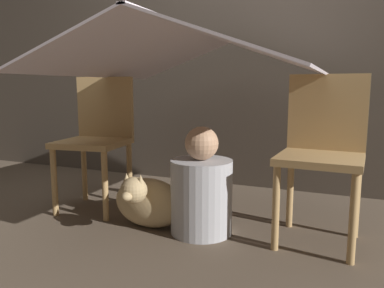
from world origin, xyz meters
TOP-DOWN VIEW (x-y plane):
  - ground_plane at (0.00, 0.00)m, footprint 8.80×8.80m
  - wall_back at (0.00, 1.08)m, footprint 7.00×0.05m
  - chair_left at (-0.70, 0.16)m, footprint 0.45×0.45m
  - chair_right at (0.69, 0.16)m, footprint 0.42×0.42m
  - sheet_canopy at (0.00, 0.09)m, footprint 1.38×1.37m
  - person_front at (0.10, 0.00)m, footprint 0.33×0.33m
  - dog at (-0.21, -0.06)m, footprint 0.43×0.35m

SIDE VIEW (x-z plane):
  - ground_plane at x=0.00m, z-range 0.00..0.00m
  - dog at x=-0.21m, z-range -0.02..0.33m
  - person_front at x=0.10m, z-range -0.06..0.53m
  - chair_left at x=-0.70m, z-range 0.05..0.91m
  - chair_right at x=0.69m, z-range 0.05..0.91m
  - sheet_canopy at x=0.00m, z-range 0.85..1.11m
  - wall_back at x=0.00m, z-range 0.00..2.50m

